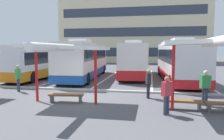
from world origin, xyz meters
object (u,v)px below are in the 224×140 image
coach_bus_2 (134,60)px  waiting_shelter_2 (209,44)px  waiting_passenger_2 (148,82)px  waiting_shelter_1 (63,49)px  bench_2 (182,102)px  coach_bus_0 (46,61)px  bench_1 (66,96)px  waiting_passenger_1 (18,76)px  waiting_passenger_3 (167,93)px  coach_bus_3 (178,61)px  coach_bus_1 (85,60)px  waiting_passenger_0 (205,85)px

coach_bus_2 → waiting_shelter_2: (4.14, -12.21, 1.33)m
waiting_passenger_2 → coach_bus_2: bearing=99.6°
waiting_shelter_1 → bench_2: 6.34m
waiting_shelter_2 → coach_bus_2: bearing=108.7°
waiting_shelter_2 → coach_bus_0: bearing=142.0°
waiting_shelter_1 → waiting_shelter_2: bearing=-3.5°
bench_1 → waiting_shelter_1: bearing=-90.0°
coach_bus_2 → waiting_passenger_1: (-6.80, -9.47, -0.66)m
coach_bus_2 → waiting_passenger_3: coach_bus_2 is taller
coach_bus_3 → waiting_passenger_3: coach_bus_3 is taller
coach_bus_2 → waiting_passenger_1: bearing=-125.7°
coach_bus_0 → waiting_passenger_2: coach_bus_0 is taller
coach_bus_1 → bench_1: 9.41m
coach_bus_1 → waiting_shelter_2: (8.67, -9.82, 1.28)m
coach_bus_0 → waiting_shelter_1: 11.56m
waiting_passenger_0 → waiting_passenger_1: bearing=173.5°
coach_bus_2 → waiting_passenger_2: bearing=-80.4°
waiting_passenger_2 → waiting_passenger_1: bearing=177.9°
coach_bus_0 → bench_2: (12.03, -9.63, -1.24)m
bench_2 → waiting_passenger_3: waiting_passenger_3 is taller
waiting_passenger_0 → coach_bus_0: bearing=146.8°
coach_bus_2 → waiting_passenger_3: 12.94m
coach_bus_1 → waiting_passenger_1: 7.47m
coach_bus_3 → bench_2: coach_bus_3 is taller
waiting_passenger_3 → coach_bus_0: bearing=136.8°
coach_bus_3 → waiting_passenger_2: coach_bus_3 is taller
bench_2 → coach_bus_2: bearing=105.4°
waiting_passenger_1 → waiting_shelter_2: bearing=-14.1°
bench_2 → waiting_passenger_1: waiting_passenger_1 is taller
bench_1 → waiting_passenger_1: (-4.21, 2.02, 0.68)m
coach_bus_1 → bench_2: 12.25m
coach_bus_1 → waiting_passenger_2: size_ratio=6.77×
bench_1 → waiting_shelter_2: (6.73, -0.72, 2.67)m
waiting_shelter_1 → waiting_shelter_2: 6.75m
waiting_shelter_1 → bench_1: waiting_shelter_1 is taller
bench_1 → waiting_passenger_1: bearing=154.4°
coach_bus_1 → waiting_passenger_3: bearing=-55.8°
bench_1 → waiting_passenger_3: waiting_passenger_3 is taller
waiting_shelter_2 → waiting_passenger_0: bearing=78.4°
coach_bus_3 → waiting_passenger_2: (-2.49, -7.30, -0.78)m
waiting_passenger_1 → coach_bus_2: bearing=54.3°
waiting_shelter_2 → waiting_passenger_1: size_ratio=2.73×
coach_bus_2 → waiting_passenger_1: coach_bus_2 is taller
coach_bus_0 → waiting_passenger_2: size_ratio=6.93×
coach_bus_0 → waiting_passenger_3: coach_bus_0 is taller
coach_bus_1 → coach_bus_2: (4.53, 2.39, -0.05)m
coach_bus_1 → coach_bus_2: bearing=27.8°
coach_bus_0 → coach_bus_2: bearing=13.6°
coach_bus_1 → coach_bus_3: bearing=-0.6°
coach_bus_1 → waiting_passenger_0: size_ratio=6.44×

